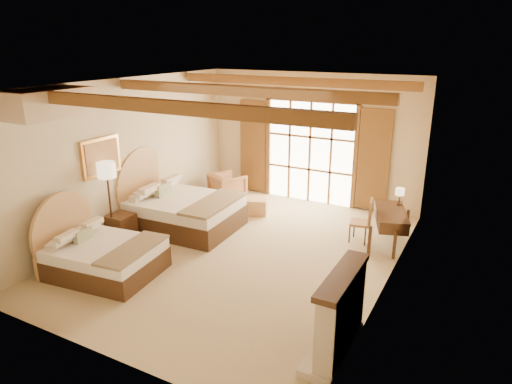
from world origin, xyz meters
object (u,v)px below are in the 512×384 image
Objects in this scene: armchair at (227,187)px; nightstand at (122,228)px; desk at (390,226)px; bed_near at (99,252)px; bed_far at (178,207)px.

nightstand is at bearing 105.26° from armchair.
nightstand is 3.21m from armchair.
desk is (4.26, -0.75, 0.03)m from armchair.
nightstand is 0.72× the size of armchair.
bed_near is 1.39× the size of desk.
bed_near is 2.55× the size of armchair.
nightstand is (-0.60, 1.18, -0.09)m from bed_near.
bed_far is 1.63× the size of desk.
bed_near is 5.56m from desk.
bed_near reaches higher than nightstand.
bed_far is at bearing 114.89° from armchair.
nightstand is at bearing 110.72° from bed_near.
bed_near is 4.33m from armchair.
bed_near is at bearing -91.43° from bed_far.
nightstand is 5.42m from desk.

